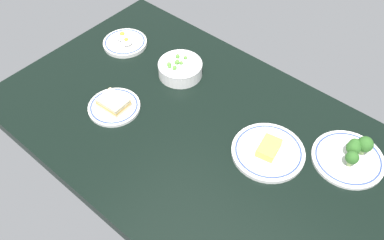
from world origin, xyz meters
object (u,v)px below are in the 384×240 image
(plate_eggs, at_px, (125,42))
(bowl_peas, at_px, (180,68))
(plate_sandwich, at_px, (114,105))
(plate_broccoli, at_px, (351,155))
(plate_cheese, at_px, (268,151))

(plate_eggs, xyz_separation_m, bowl_peas, (-0.28, -0.01, 0.02))
(plate_sandwich, bearing_deg, plate_broccoli, -155.26)
(plate_cheese, bearing_deg, bowl_peas, -11.79)
(plate_cheese, height_order, bowl_peas, bowl_peas)
(plate_eggs, relative_size, plate_broccoli, 0.78)
(plate_cheese, height_order, plate_broccoli, plate_broccoli)
(bowl_peas, bearing_deg, plate_eggs, 2.70)
(plate_sandwich, relative_size, plate_broccoli, 0.81)
(plate_sandwich, distance_m, plate_eggs, 0.34)
(plate_broccoli, bearing_deg, plate_cheese, 35.57)
(plate_cheese, distance_m, plate_eggs, 0.73)
(plate_cheese, bearing_deg, plate_sandwich, 19.74)
(plate_cheese, height_order, plate_eggs, plate_eggs)
(plate_eggs, bearing_deg, bowl_peas, -177.30)
(plate_sandwich, bearing_deg, bowl_peas, -101.51)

